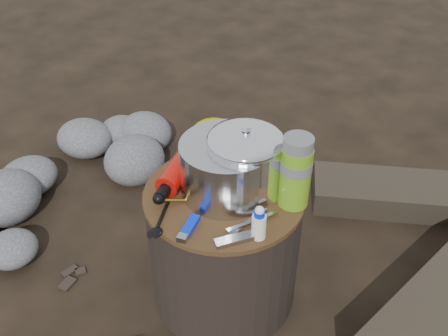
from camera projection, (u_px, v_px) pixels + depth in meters
The scene contains 15 objects.
ground at pixel (224, 291), 1.64m from camera, with size 60.00×60.00×0.00m, color black.
stump at pixel (224, 246), 1.52m from camera, with size 0.43×0.43×0.40m, color black.
rock_ring at pixel (73, 175), 1.97m from camera, with size 0.40×0.88×0.17m, color #59585E, non-canonical shape.
foil_windscreen at pixel (227, 168), 1.37m from camera, with size 0.24×0.24×0.15m, color #BABAC1.
camping_pot at pixel (245, 161), 1.35m from camera, with size 0.19×0.19×0.19m, color white.
fuel_bottle at pixel (180, 167), 1.44m from camera, with size 0.06×0.26×0.06m, color red, non-canonical shape.
thermos at pixel (296, 172), 1.31m from camera, with size 0.08×0.08×0.20m, color #68A21B.
travel_mug at pixel (289, 166), 1.41m from camera, with size 0.07×0.07×0.11m, color black.
stuff_sack at pixel (217, 139), 1.51m from camera, with size 0.17×0.14×0.11m, color #BAAB00.
food_pouch at pixel (255, 145), 1.47m from camera, with size 0.10×0.02×0.12m, color #0F1659.
lighter at pixel (190, 226), 1.29m from camera, with size 0.02×0.09×0.02m, color #0927EA.
multitool at pixel (234, 240), 1.26m from camera, with size 0.03×0.10×0.01m, color #A7A7AB.
pot_grabber at pixel (247, 222), 1.30m from camera, with size 0.04×0.14×0.01m, color #A7A7AB, non-canonical shape.
spork at pixel (162, 216), 1.32m from camera, with size 0.03×0.13×0.01m, color black, non-canonical shape.
squeeze_bottle at pixel (259, 224), 1.25m from camera, with size 0.04×0.04×0.08m, color white.
Camera 1 is at (0.60, -0.90, 1.30)m, focal length 42.30 mm.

